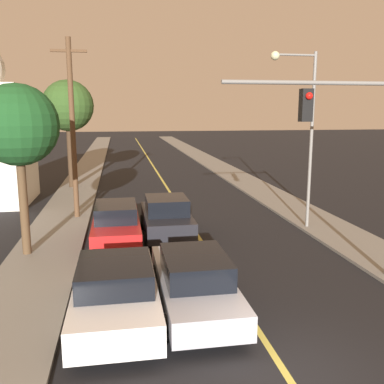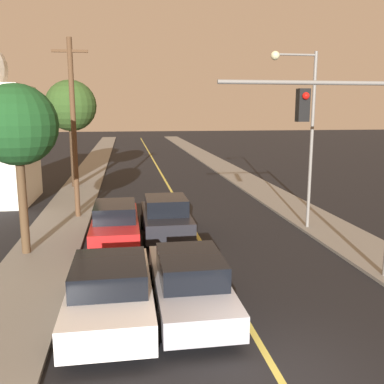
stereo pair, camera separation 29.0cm
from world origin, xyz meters
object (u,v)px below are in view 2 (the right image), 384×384
Objects in this scene: traffic_signal_mast at (356,142)px; car_near_lane_front at (190,281)px; streetlamp_right at (303,117)px; utility_pole_left at (74,126)px; tree_left_far at (71,107)px; car_outer_lane_front at (110,290)px; tree_left_near at (17,126)px; car_outer_lane_second at (115,223)px; car_near_lane_second at (166,217)px.

car_near_lane_front is at bearing -168.10° from traffic_signal_mast.
traffic_signal_mast is 0.82× the size of streetlamp_right.
tree_left_far is at bearing 97.23° from utility_pole_left.
utility_pole_left is (-3.91, 10.24, 3.63)m from car_near_lane_front.
tree_left_near is (-3.15, 5.32, 3.82)m from car_outer_lane_front.
car_outer_lane_front is 7.27m from tree_left_near.
car_outer_lane_front is 7.93m from traffic_signal_mast.
tree_left_near is (-1.27, -5.23, 0.21)m from utility_pole_left.
car_outer_lane_second is at bearing -172.86° from streetlamp_right.
car_near_lane_front is at bearing -69.11° from utility_pole_left.
traffic_signal_mast is at bearing -21.30° from tree_left_near.
car_outer_lane_second is 0.84× the size of tree_left_near.
tree_left_far is (-4.99, 18.73, 4.60)m from car_near_lane_front.
car_outer_lane_second is (-2.02, -0.79, 0.02)m from car_near_lane_second.
traffic_signal_mast is 5.79m from streetlamp_right.
streetlamp_right is (0.80, 5.71, 0.59)m from traffic_signal_mast.
car_near_lane_second is 6.59m from tree_left_near.
car_near_lane_second is 7.17m from car_outer_lane_front.
car_outer_lane_front is at bearing -90.00° from car_outer_lane_second.
car_outer_lane_front is 0.81× the size of tree_left_near.
streetlamp_right is at bearing 7.14° from car_outer_lane_second.
traffic_signal_mast is at bearing 11.90° from car_near_lane_front.
tree_left_far is at bearing 112.29° from car_near_lane_second.
streetlamp_right is 1.25× the size of tree_left_near.
tree_left_far reaches higher than traffic_signal_mast.
car_outer_lane_second is 14.03m from tree_left_far.
utility_pole_left reaches higher than car_outer_lane_front.
tree_left_near is at bearing -90.79° from tree_left_far.
utility_pole_left reaches higher than tree_left_far.
streetlamp_right is (5.78, 6.76, 4.07)m from car_near_lane_front.
tree_left_far is at bearing 102.89° from car_outer_lane_second.
utility_pole_left is (-8.89, 9.19, 0.15)m from traffic_signal_mast.
car_near_lane_second is at bearing 21.23° from car_outer_lane_second.
traffic_signal_mast reaches higher than car_near_lane_second.
utility_pole_left reaches higher than car_outer_lane_second.
car_outer_lane_second is at bearing -158.77° from car_near_lane_second.
streetlamp_right is 0.90× the size of utility_pole_left.
car_outer_lane_second is at bearing 145.97° from traffic_signal_mast.
traffic_signal_mast is (7.01, 1.36, 3.46)m from car_outer_lane_front.
utility_pole_left is at bearing -82.77° from tree_left_far.
streetlamp_right is at bearing -19.77° from utility_pole_left.
car_outer_lane_second is 8.82m from streetlamp_right.
tree_left_near is (-5.18, 5.01, 3.84)m from car_near_lane_front.
tree_left_near reaches higher than car_near_lane_front.
car_near_lane_second is at bearing 132.09° from traffic_signal_mast.
utility_pole_left is 5.39m from tree_left_near.
car_near_lane_second reaches higher than car_outer_lane_front.
tree_left_near is at bearing 135.93° from car_near_lane_front.
car_near_lane_second is 2.17m from car_outer_lane_second.
car_near_lane_second is at bearing 16.74° from tree_left_near.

